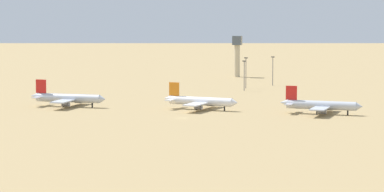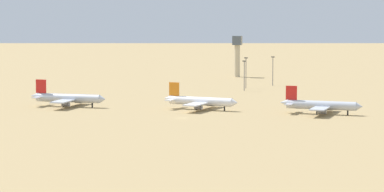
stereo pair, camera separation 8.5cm
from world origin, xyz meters
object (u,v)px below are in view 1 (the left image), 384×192
object	(u,v)px
control_tower	(237,52)
light_pole_mid	(244,73)
parked_jet_red_1	(68,98)
light_pole_east	(246,70)
parked_jet_red_3	(320,105)
light_pole_west	(273,69)
parked_jet_orange_2	(200,101)

from	to	relation	value
control_tower	light_pole_mid	distance (m)	87.55
parked_jet_red_1	light_pole_east	xyz separation A→B (m)	(59.05, 100.70, 5.40)
parked_jet_red_1	control_tower	world-z (taller)	control_tower
parked_jet_red_3	light_pole_west	size ratio (longest dim) A/B	2.14
light_pole_west	light_pole_mid	size ratio (longest dim) A/B	1.02
light_pole_west	parked_jet_orange_2	bearing A→B (deg)	-96.83
parked_jet_red_1	parked_jet_orange_2	world-z (taller)	parked_jet_red_1
parked_jet_orange_2	light_pole_west	world-z (taller)	light_pole_west
parked_jet_red_1	light_pole_west	size ratio (longest dim) A/B	2.21
control_tower	light_pole_east	distance (m)	73.33
control_tower	light_pole_east	world-z (taller)	control_tower
parked_jet_red_3	control_tower	bearing A→B (deg)	116.34
light_pole_west	light_pole_mid	xyz separation A→B (m)	(-9.90, -31.92, -0.18)
parked_jet_orange_2	parked_jet_red_3	size ratio (longest dim) A/B	0.99
parked_jet_red_1	parked_jet_red_3	world-z (taller)	parked_jet_red_1
parked_jet_red_3	light_pole_east	bearing A→B (deg)	120.58
parked_jet_red_3	light_pole_west	bearing A→B (deg)	112.54
control_tower	light_pole_west	xyz separation A→B (m)	(28.32, -53.47, -5.66)
control_tower	light_pole_west	world-z (taller)	control_tower
parked_jet_red_1	light_pole_east	bearing A→B (deg)	63.11
control_tower	light_pole_west	size ratio (longest dim) A/B	1.57
control_tower	light_pole_west	distance (m)	60.77
parked_jet_red_3	light_pole_mid	distance (m)	100.06
parked_jet_orange_2	light_pole_mid	distance (m)	85.02
parked_jet_orange_2	control_tower	size ratio (longest dim) A/B	1.36
parked_jet_red_1	control_tower	distance (m)	177.25
parked_jet_red_1	parked_jet_orange_2	bearing A→B (deg)	5.20
light_pole_mid	light_pole_east	distance (m)	14.34
light_pole_mid	parked_jet_red_3	bearing A→B (deg)	-63.19
parked_jet_orange_2	light_pole_east	size ratio (longest dim) A/B	2.07
parked_jet_red_3	control_tower	xyz separation A→B (m)	(-63.49, 174.57, 10.99)
parked_jet_orange_2	light_pole_mid	size ratio (longest dim) A/B	2.17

